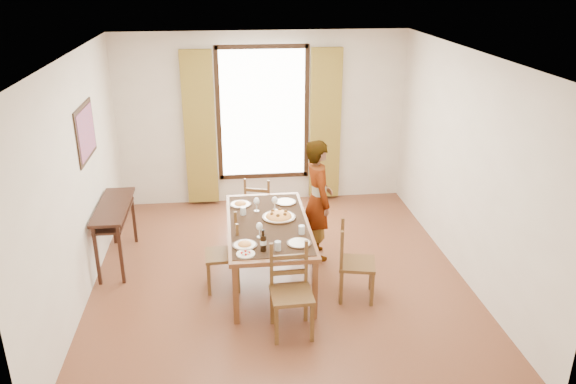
{
  "coord_description": "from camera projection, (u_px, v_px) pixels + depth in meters",
  "views": [
    {
      "loc": [
        -0.59,
        -6.06,
        3.58
      ],
      "look_at": [
        0.14,
        0.29,
        1.0
      ],
      "focal_mm": 35.0,
      "sensor_mm": 36.0,
      "label": 1
    }
  ],
  "objects": [
    {
      "name": "chair_north",
      "position": [
        260.0,
        207.0,
        7.94
      ],
      "size": [
        0.49,
        0.49,
        0.88
      ],
      "rotation": [
        0.0,
        0.0,
        2.84
      ],
      "color": "brown",
      "rests_on": "ground"
    },
    {
      "name": "tumbler_c",
      "position": [
        278.0,
        246.0,
        5.98
      ],
      "size": [
        0.07,
        0.07,
        0.1
      ],
      "primitive_type": "cylinder",
      "color": "silver",
      "rests_on": "dining_table"
    },
    {
      "name": "wine_glass_b",
      "position": [
        275.0,
        203.0,
        6.94
      ],
      "size": [
        0.08,
        0.08,
        0.18
      ],
      "primitive_type": null,
      "color": "white",
      "rests_on": "dining_table"
    },
    {
      "name": "caprese_plate",
      "position": [
        246.0,
        253.0,
        5.89
      ],
      "size": [
        0.2,
        0.2,
        0.04
      ],
      "primitive_type": null,
      "color": "silver",
      "rests_on": "dining_table"
    },
    {
      "name": "chair_east",
      "position": [
        354.0,
        264.0,
        6.39
      ],
      "size": [
        0.48,
        0.48,
        0.91
      ],
      "rotation": [
        0.0,
        0.0,
        1.35
      ],
      "color": "brown",
      "rests_on": "ground"
    },
    {
      "name": "tumbler_a",
      "position": [
        302.0,
        230.0,
        6.35
      ],
      "size": [
        0.07,
        0.07,
        0.1
      ],
      "primitive_type": "cylinder",
      "color": "silver",
      "rests_on": "dining_table"
    },
    {
      "name": "plate_ne",
      "position": [
        285.0,
        201.0,
        7.18
      ],
      "size": [
        0.27,
        0.27,
        0.05
      ],
      "primitive_type": null,
      "color": "silver",
      "rests_on": "dining_table"
    },
    {
      "name": "man",
      "position": [
        318.0,
        200.0,
        7.18
      ],
      "size": [
        0.66,
        0.51,
        1.59
      ],
      "primitive_type": "imported",
      "rotation": [
        0.0,
        0.0,
        1.68
      ],
      "color": "#93949B",
      "rests_on": "ground"
    },
    {
      "name": "plate_sw",
      "position": [
        245.0,
        244.0,
        6.07
      ],
      "size": [
        0.27,
        0.27,
        0.05
      ],
      "primitive_type": null,
      "color": "silver",
      "rests_on": "dining_table"
    },
    {
      "name": "room_shell",
      "position": [
        277.0,
        154.0,
        6.52
      ],
      "size": [
        4.6,
        5.1,
        2.74
      ],
      "color": "silver",
      "rests_on": "ground"
    },
    {
      "name": "dining_table",
      "position": [
        268.0,
        228.0,
        6.66
      ],
      "size": [
        0.97,
        1.89,
        0.76
      ],
      "color": "brown",
      "rests_on": "ground"
    },
    {
      "name": "wine_bottle",
      "position": [
        263.0,
        240.0,
        5.94
      ],
      "size": [
        0.07,
        0.07,
        0.25
      ],
      "primitive_type": null,
      "color": "black",
      "rests_on": "dining_table"
    },
    {
      "name": "tumbler_b",
      "position": [
        243.0,
        211.0,
        6.84
      ],
      "size": [
        0.07,
        0.07,
        0.1
      ],
      "primitive_type": "cylinder",
      "color": "silver",
      "rests_on": "dining_table"
    },
    {
      "name": "console_table",
      "position": [
        114.0,
        213.0,
        7.06
      ],
      "size": [
        0.38,
        1.2,
        0.8
      ],
      "color": "black",
      "rests_on": "ground"
    },
    {
      "name": "chair_west",
      "position": [
        225.0,
        255.0,
        6.6
      ],
      "size": [
        0.41,
        0.41,
        0.89
      ],
      "rotation": [
        0.0,
        0.0,
        -1.54
      ],
      "color": "brown",
      "rests_on": "ground"
    },
    {
      "name": "ground",
      "position": [
        279.0,
        275.0,
        6.98
      ],
      "size": [
        5.0,
        5.0,
        0.0
      ],
      "primitive_type": "plane",
      "color": "#4F2B18",
      "rests_on": "ground"
    },
    {
      "name": "wine_glass_c",
      "position": [
        257.0,
        204.0,
        6.92
      ],
      "size": [
        0.08,
        0.08,
        0.18
      ],
      "primitive_type": null,
      "color": "white",
      "rests_on": "dining_table"
    },
    {
      "name": "plate_se",
      "position": [
        299.0,
        242.0,
        6.12
      ],
      "size": [
        0.27,
        0.27,
        0.05
      ],
      "primitive_type": null,
      "color": "silver",
      "rests_on": "dining_table"
    },
    {
      "name": "plate_nw",
      "position": [
        240.0,
        203.0,
        7.11
      ],
      "size": [
        0.27,
        0.27,
        0.05
      ],
      "primitive_type": null,
      "color": "silver",
      "rests_on": "dining_table"
    },
    {
      "name": "pasta_platter",
      "position": [
        279.0,
        214.0,
        6.74
      ],
      "size": [
        0.4,
        0.4,
        0.1
      ],
      "primitive_type": null,
      "color": "#C56119",
      "rests_on": "dining_table"
    },
    {
      "name": "chair_south",
      "position": [
        291.0,
        293.0,
        5.77
      ],
      "size": [
        0.44,
        0.44,
        0.96
      ],
      "rotation": [
        0.0,
        0.0,
        0.03
      ],
      "color": "brown",
      "rests_on": "ground"
    },
    {
      "name": "wine_glass_a",
      "position": [
        259.0,
        230.0,
        6.25
      ],
      "size": [
        0.08,
        0.08,
        0.18
      ],
      "primitive_type": null,
      "color": "white",
      "rests_on": "dining_table"
    }
  ]
}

